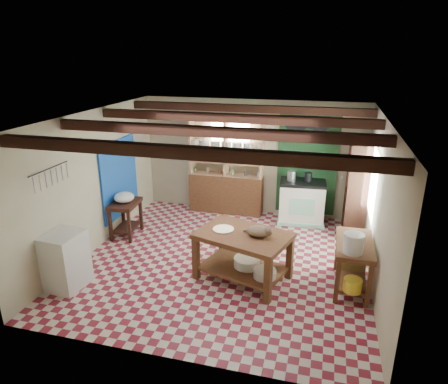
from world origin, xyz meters
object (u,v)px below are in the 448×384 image
(stove, at_px, (302,202))
(prep_table, at_px, (126,219))
(work_table, at_px, (243,256))
(cat, at_px, (259,231))
(white_cabinet, at_px, (66,260))
(right_counter, at_px, (352,265))

(stove, bearing_deg, prep_table, -159.45)
(stove, height_order, prep_table, stove)
(work_table, bearing_deg, cat, 11.31)
(prep_table, xyz_separation_m, white_cabinet, (-0.02, -1.94, 0.09))
(work_table, relative_size, stove, 1.50)
(stove, relative_size, cat, 2.55)
(work_table, distance_m, cat, 0.56)
(stove, bearing_deg, cat, -105.40)
(white_cabinet, bearing_deg, cat, 21.98)
(work_table, distance_m, white_cabinet, 2.83)
(work_table, bearing_deg, prep_table, 176.26)
(work_table, relative_size, right_counter, 1.30)
(work_table, bearing_deg, white_cabinet, -143.61)
(work_table, bearing_deg, stove, 91.00)
(stove, relative_size, right_counter, 0.87)
(prep_table, xyz_separation_m, cat, (2.91, -1.03, 0.54))
(stove, relative_size, prep_table, 1.32)
(stove, xyz_separation_m, white_cabinet, (-3.42, -3.55, -0.01))
(right_counter, distance_m, cat, 1.57)
(right_counter, bearing_deg, work_table, -173.59)
(white_cabinet, bearing_deg, stove, 50.70)
(right_counter, bearing_deg, stove, 112.41)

